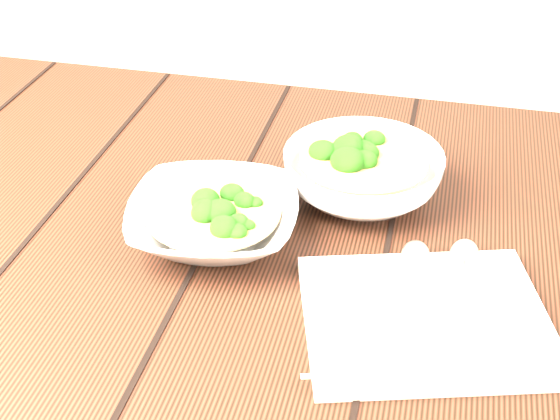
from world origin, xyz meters
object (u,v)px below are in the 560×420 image
at_px(trivet, 216,187).
at_px(napkin, 425,318).
at_px(table, 234,310).
at_px(soup_bowl_front, 213,219).
at_px(soup_bowl_back, 363,173).

distance_m(trivet, napkin, 0.32).
height_order(table, soup_bowl_front, soup_bowl_front).
relative_size(soup_bowl_back, napkin, 0.88).
bearing_deg(napkin, table, 139.23).
height_order(table, napkin, napkin).
distance_m(table, soup_bowl_back, 0.23).
xyz_separation_m(table, soup_bowl_front, (-0.01, -0.01, 0.15)).
relative_size(table, napkin, 5.06).
distance_m(soup_bowl_front, trivet, 0.09).
relative_size(soup_bowl_back, trivet, 1.96).
bearing_deg(table, napkin, -24.29).
xyz_separation_m(trivet, napkin, (0.27, -0.17, -0.01)).
height_order(trivet, napkin, trivet).
relative_size(soup_bowl_front, napkin, 0.92).
distance_m(soup_bowl_front, napkin, 0.26).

